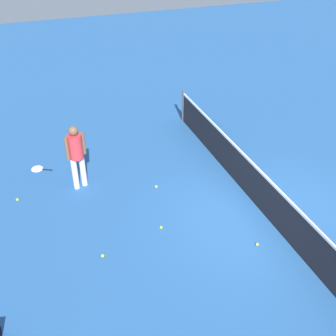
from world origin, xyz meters
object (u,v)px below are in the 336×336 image
at_px(player_near_side, 76,152).
at_px(tennis_ball_near_player, 156,187).
at_px(tennis_racket_near_player, 38,169).
at_px(tennis_ball_baseline, 17,200).
at_px(tennis_ball_by_net, 257,244).
at_px(tennis_ball_midcourt, 161,227).
at_px(tennis_ball_stray_right, 103,256).

xyz_separation_m(player_near_side, tennis_ball_near_player, (0.72, 1.77, -0.98)).
height_order(tennis_racket_near_player, tennis_ball_baseline, tennis_ball_baseline).
height_order(player_near_side, tennis_ball_by_net, player_near_side).
height_order(tennis_racket_near_player, tennis_ball_near_player, tennis_ball_near_player).
xyz_separation_m(tennis_ball_by_net, tennis_ball_midcourt, (-1.19, -1.72, 0.00)).
distance_m(tennis_ball_near_player, tennis_ball_stray_right, 2.59).
bearing_deg(tennis_ball_stray_right, tennis_ball_baseline, -148.80).
bearing_deg(tennis_ball_stray_right, player_near_side, 179.68).
distance_m(tennis_racket_near_player, tennis_ball_by_net, 6.09).
distance_m(tennis_ball_baseline, tennis_ball_stray_right, 2.95).
relative_size(player_near_side, tennis_racket_near_player, 2.87).
bearing_deg(tennis_ball_stray_right, tennis_ball_midcourt, 105.99).
relative_size(tennis_ball_baseline, tennis_ball_stray_right, 1.00).
distance_m(player_near_side, tennis_ball_stray_right, 2.77).
height_order(tennis_ball_midcourt, tennis_ball_baseline, same).
xyz_separation_m(tennis_ball_by_net, tennis_ball_baseline, (-3.31, -4.64, 0.00)).
bearing_deg(tennis_ball_baseline, tennis_ball_midcourt, 54.01).
height_order(tennis_ball_midcourt, tennis_ball_stray_right, same).
relative_size(tennis_ball_near_player, tennis_ball_stray_right, 1.00).
distance_m(player_near_side, tennis_ball_by_net, 4.69).
relative_size(tennis_racket_near_player, tennis_ball_by_net, 8.99).
relative_size(tennis_ball_near_player, tennis_ball_midcourt, 1.00).
height_order(tennis_ball_by_net, tennis_ball_baseline, same).
height_order(tennis_racket_near_player, tennis_ball_stray_right, tennis_ball_stray_right).
relative_size(player_near_side, tennis_ball_by_net, 25.76).
xyz_separation_m(tennis_ball_baseline, tennis_ball_stray_right, (2.52, 1.53, 0.00)).
relative_size(tennis_racket_near_player, tennis_ball_stray_right, 8.99).
xyz_separation_m(tennis_ball_by_net, tennis_ball_stray_right, (-0.79, -3.11, 0.00)).
xyz_separation_m(tennis_ball_near_player, tennis_ball_by_net, (2.67, 1.33, 0.00)).
xyz_separation_m(tennis_ball_near_player, tennis_ball_baseline, (-0.64, -3.31, 0.00)).
xyz_separation_m(tennis_racket_near_player, tennis_ball_near_player, (1.87, 2.72, 0.02)).
relative_size(player_near_side, tennis_ball_near_player, 25.76).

